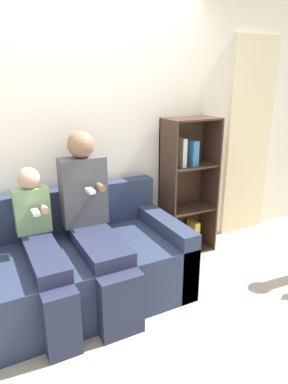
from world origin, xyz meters
TOP-DOWN VIEW (x-y plane):
  - ground_plane at (0.00, 0.00)m, footprint 14.00×14.00m
  - back_wall at (0.00, 1.06)m, footprint 10.00×0.06m
  - curtain_panel at (2.02, 1.01)m, footprint 0.62×0.04m
  - couch at (-0.18, 0.55)m, footprint 1.73×0.93m
  - adult_seated at (-0.03, 0.49)m, footprint 0.37×0.91m
  - child_seated at (-0.45, 0.42)m, footprint 0.27×0.91m
  - bookshelf at (1.10, 0.90)m, footprint 0.54×0.32m

SIDE VIEW (x-z plane):
  - ground_plane at x=0.00m, z-range 0.00..0.00m
  - couch at x=-0.18m, z-range -0.14..0.72m
  - child_seated at x=-0.45m, z-range 0.01..1.13m
  - bookshelf at x=1.10m, z-range -0.05..1.36m
  - adult_seated at x=-0.03m, z-range 0.02..1.39m
  - curtain_panel at x=2.02m, z-range 0.00..2.21m
  - back_wall at x=0.00m, z-range 0.00..2.55m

